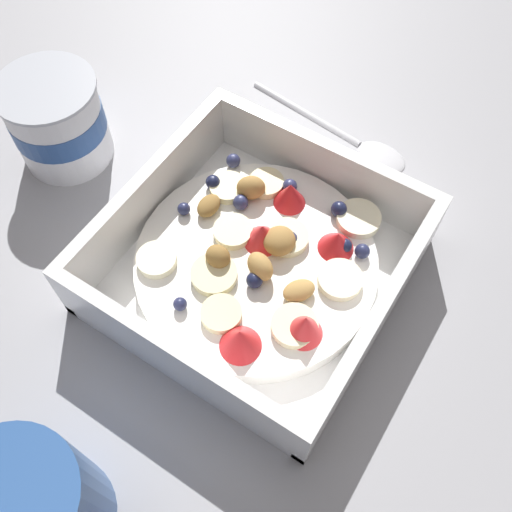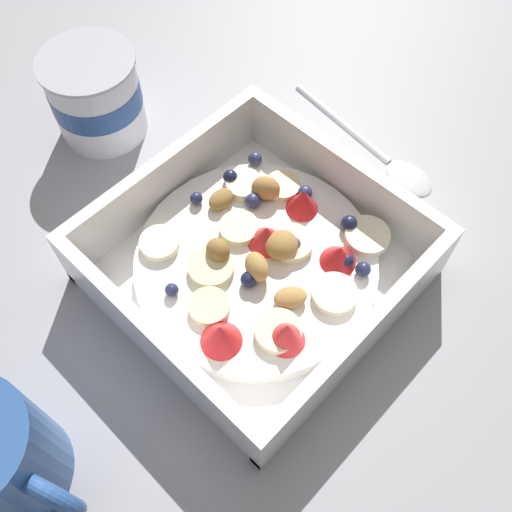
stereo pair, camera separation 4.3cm
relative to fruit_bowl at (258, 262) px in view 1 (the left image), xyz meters
name	(u,v)px [view 1 (the left image)]	position (x,y,z in m)	size (l,w,h in m)	color
ground_plane	(238,276)	(-0.01, 0.01, -0.02)	(2.40, 2.40, 0.00)	#9E9EA3
fruit_bowl	(258,262)	(0.00, 0.00, 0.00)	(0.21, 0.21, 0.06)	white
spoon	(358,141)	(0.17, 0.00, -0.02)	(0.04, 0.17, 0.01)	silver
yogurt_cup	(58,121)	(0.02, 0.22, 0.02)	(0.08, 0.08, 0.08)	white
coffee_mug	(36,512)	(-0.22, 0.01, 0.02)	(0.08, 0.11, 0.09)	#2D5699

